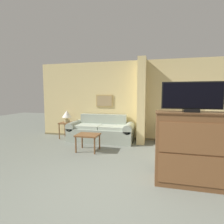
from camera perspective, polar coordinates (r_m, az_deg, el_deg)
ground_plane at (r=2.79m, az=0.81°, el=-26.91°), size 20.00×20.00×0.00m
wall_back at (r=5.86m, az=8.45°, el=3.65°), size 7.00×0.16×2.60m
wall_partition_pillar at (r=5.47m, az=9.68°, el=3.55°), size 0.24×0.63×2.60m
couch at (r=5.72m, az=-3.58°, el=-6.25°), size 2.10×0.84×0.83m
coffee_table at (r=4.73m, az=-7.87°, el=-7.97°), size 0.59×0.49×0.45m
side_table at (r=6.19m, az=-14.45°, el=-4.15°), size 0.45×0.45×0.55m
table_lamp at (r=6.14m, az=-14.53°, el=-0.88°), size 0.32×0.32×0.41m
tv_dresser at (r=3.22m, az=23.91°, el=-10.89°), size 1.11×0.48×1.22m
tv at (r=3.10m, az=24.56°, el=4.54°), size 0.93×0.16×0.49m
bed at (r=5.03m, az=26.06°, el=-8.82°), size 1.87×1.97×0.57m
backpack at (r=4.87m, az=29.12°, el=-3.81°), size 0.26×0.22×0.37m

